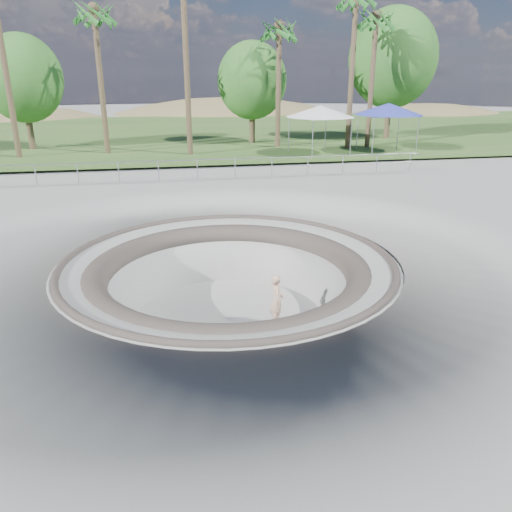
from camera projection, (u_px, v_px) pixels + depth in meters
ground at (228, 261)px, 15.26m from camera, size 180.00×180.00×0.00m
skate_bowl at (229, 315)px, 15.89m from camera, size 14.00×14.00×4.10m
grass_strip at (180, 132)px, 46.54m from camera, size 180.00×36.00×0.12m
distant_hills at (202, 166)px, 71.07m from camera, size 103.20×45.00×28.60m
safety_railing at (197, 169)px, 26.09m from camera, size 25.00×0.06×1.03m
skateboard at (276, 325)px, 15.25m from camera, size 0.79×0.46×0.08m
skater at (277, 300)px, 14.96m from camera, size 0.42×0.62×1.65m
canopy_white at (320, 112)px, 32.51m from camera, size 6.03×6.03×3.16m
canopy_blue at (388, 109)px, 33.39m from camera, size 6.43×6.43×3.25m
palm_b at (94, 18)px, 31.11m from camera, size 2.60×2.60×9.83m
palm_d at (279, 33)px, 34.14m from camera, size 2.60×2.60×9.10m
palm_e at (356, 3)px, 33.10m from camera, size 2.60×2.60×11.04m
palm_f at (376, 24)px, 34.06m from camera, size 2.60×2.60×9.75m
bushy_tree_left at (22, 79)px, 34.29m from camera, size 5.45×4.95×7.86m
bushy_tree_mid at (252, 81)px, 37.61m from camera, size 5.24×4.77×7.56m
bushy_tree_right at (393, 58)px, 39.60m from camera, size 7.07×6.43×10.20m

